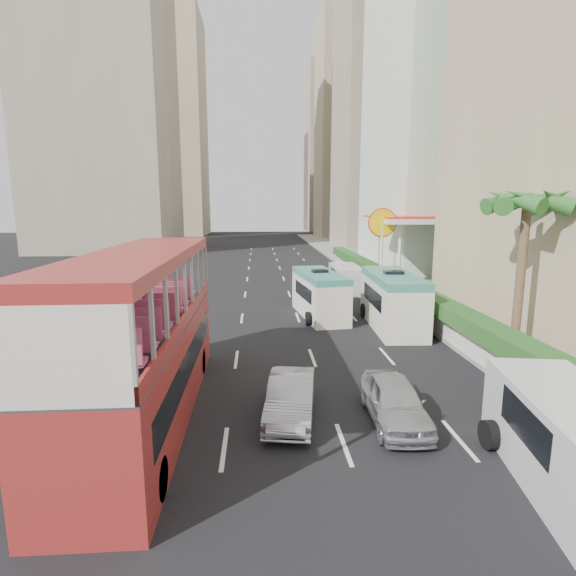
{
  "coord_description": "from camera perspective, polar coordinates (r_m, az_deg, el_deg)",
  "views": [
    {
      "loc": [
        -2.65,
        -13.01,
        6.32
      ],
      "look_at": [
        -1.5,
        4.0,
        3.2
      ],
      "focal_mm": 28.0,
      "sensor_mm": 36.0,
      "label": 1
    }
  ],
  "objects": [
    {
      "name": "tower_left_a",
      "position": [
        73.95,
        -22.74,
        25.06
      ],
      "size": [
        18.0,
        18.0,
        52.0
      ],
      "primitive_type": "cube",
      "color": "tan",
      "rests_on": "ground"
    },
    {
      "name": "tower_mid",
      "position": [
        76.27,
        13.15,
        24.3
      ],
      "size": [
        16.0,
        16.0,
        50.0
      ],
      "primitive_type": "cube",
      "color": "tan",
      "rests_on": "ground"
    },
    {
      "name": "car_silver_lane_a",
      "position": [
        14.21,
        0.36,
        -16.04
      ],
      "size": [
        1.89,
        4.01,
        1.27
      ],
      "primitive_type": "imported",
      "rotation": [
        0.0,
        0.0,
        -0.15
      ],
      "color": "#ACAEB3",
      "rests_on": "ground"
    },
    {
      "name": "tower_far_a",
      "position": [
        98.28,
        8.19,
        19.46
      ],
      "size": [
        14.0,
        14.0,
        44.0
      ],
      "primitive_type": "cube",
      "color": "tan",
      "rests_on": "ground"
    },
    {
      "name": "sidewalk",
      "position": [
        40.24,
        13.01,
        1.2
      ],
      "size": [
        6.0,
        120.0,
        0.18
      ],
      "primitive_type": "cube",
      "color": "#99968C",
      "rests_on": "ground"
    },
    {
      "name": "ground_plane",
      "position": [
        14.7,
        7.15,
        -15.17
      ],
      "size": [
        200.0,
        200.0,
        0.0
      ],
      "primitive_type": "plane",
      "color": "black",
      "rests_on": "ground"
    },
    {
      "name": "double_decker_bus",
      "position": [
        13.96,
        -17.7,
        -5.89
      ],
      "size": [
        2.5,
        11.0,
        5.06
      ],
      "primitive_type": "cube",
      "color": "maroon",
      "rests_on": "ground"
    },
    {
      "name": "car_silver_lane_b",
      "position": [
        14.28,
        13.29,
        -16.18
      ],
      "size": [
        1.69,
        3.9,
        1.31
      ],
      "primitive_type": "imported",
      "rotation": [
        0.0,
        0.0,
        -0.04
      ],
      "color": "#ACAEB3",
      "rests_on": "ground"
    },
    {
      "name": "minibus_far",
      "position": [
        24.17,
        13.11,
        -1.58
      ],
      "size": [
        2.42,
        6.53,
        2.86
      ],
      "primitive_type": "cube",
      "rotation": [
        0.0,
        0.0,
        -0.04
      ],
      "color": "silver",
      "rests_on": "ground"
    },
    {
      "name": "palm_tree",
      "position": [
        20.18,
        27.38,
        0.82
      ],
      "size": [
        0.36,
        0.36,
        6.4
      ],
      "primitive_type": "cylinder",
      "color": "brown",
      "rests_on": "sidewalk"
    },
    {
      "name": "shell_station",
      "position": [
        38.33,
        15.47,
        4.66
      ],
      "size": [
        6.5,
        8.0,
        5.5
      ],
      "primitive_type": "cube",
      "color": "silver",
      "rests_on": "ground"
    },
    {
      "name": "kerb_wall",
      "position": [
        28.97,
        14.0,
        -1.16
      ],
      "size": [
        0.3,
        44.0,
        1.0
      ],
      "primitive_type": "cube",
      "color": "silver",
      "rests_on": "sidewalk"
    },
    {
      "name": "panel_van_near",
      "position": [
        12.43,
        32.37,
        -16.34
      ],
      "size": [
        2.99,
        5.62,
        2.14
      ],
      "primitive_type": "cube",
      "rotation": [
        0.0,
        0.0,
        -0.17
      ],
      "color": "silver",
      "rests_on": "ground"
    },
    {
      "name": "minibus_near",
      "position": [
        25.92,
        4.02,
        -0.83
      ],
      "size": [
        2.71,
        6.06,
        2.59
      ],
      "primitive_type": "cube",
      "rotation": [
        0.0,
        0.0,
        0.13
      ],
      "color": "silver",
      "rests_on": "ground"
    },
    {
      "name": "tower_left_b",
      "position": [
        106.13,
        -15.18,
        19.07
      ],
      "size": [
        16.0,
        16.0,
        46.0
      ],
      "primitive_type": "cube",
      "color": "tan",
      "rests_on": "ground"
    },
    {
      "name": "hedge",
      "position": [
        28.82,
        14.07,
        0.49
      ],
      "size": [
        1.1,
        44.0,
        0.7
      ],
      "primitive_type": "cube",
      "color": "#2D6626",
      "rests_on": "kerb_wall"
    },
    {
      "name": "panel_van_far",
      "position": [
        33.84,
        7.37,
        1.17
      ],
      "size": [
        1.97,
        4.81,
        1.92
      ],
      "primitive_type": "cube",
      "rotation": [
        0.0,
        0.0,
        -0.01
      ],
      "color": "silver",
      "rests_on": "ground"
    },
    {
      "name": "tower_far_b",
      "position": [
        119.43,
        5.88,
        16.9
      ],
      "size": [
        14.0,
        14.0,
        40.0
      ],
      "primitive_type": "cube",
      "color": "tan",
      "rests_on": "ground"
    },
    {
      "name": "van_asset",
      "position": [
        30.13,
        3.84,
        -1.76
      ],
      "size": [
        3.12,
        5.31,
        1.39
      ],
      "primitive_type": "imported",
      "rotation": [
        0.0,
        0.0,
        0.17
      ],
      "color": "silver",
      "rests_on": "ground"
    }
  ]
}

